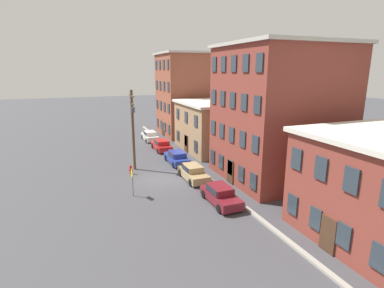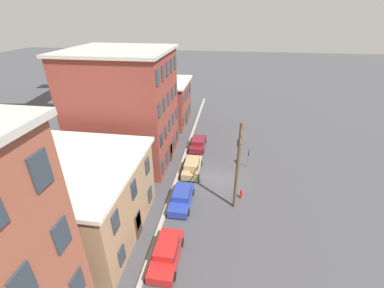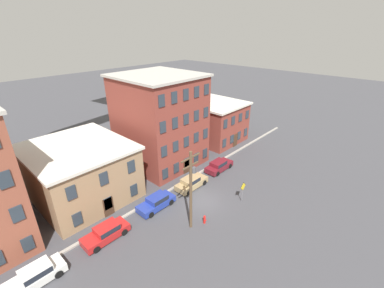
% 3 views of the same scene
% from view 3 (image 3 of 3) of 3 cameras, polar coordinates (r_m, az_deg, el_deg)
% --- Properties ---
extents(ground_plane, '(200.00, 200.00, 0.00)m').
position_cam_3_polar(ground_plane, '(30.50, 2.72, -12.60)').
color(ground_plane, '#424247').
extents(kerb_strip, '(56.00, 0.36, 0.16)m').
position_cam_3_polar(kerb_strip, '(32.95, -3.35, -9.28)').
color(kerb_strip, '#9E998E').
rests_on(kerb_strip, ground_plane).
extents(apartment_midblock, '(10.38, 11.55, 6.41)m').
position_cam_3_polar(apartment_midblock, '(32.52, -23.57, -5.55)').
color(apartment_midblock, '#9E7A56').
rests_on(apartment_midblock, ground_plane).
extents(apartment_far, '(10.25, 10.72, 12.82)m').
position_cam_3_polar(apartment_far, '(36.52, -7.16, 5.22)').
color(apartment_far, brown).
rests_on(apartment_far, ground_plane).
extents(apartment_annex, '(8.88, 11.24, 6.75)m').
position_cam_3_polar(apartment_annex, '(45.76, 4.14, 5.35)').
color(apartment_annex, brown).
rests_on(apartment_annex, ground_plane).
extents(car_white, '(4.40, 1.92, 1.43)m').
position_cam_3_polar(car_white, '(25.64, -31.52, -23.60)').
color(car_white, silver).
rests_on(car_white, ground_plane).
extents(car_red, '(4.40, 1.92, 1.43)m').
position_cam_3_polar(car_red, '(26.90, -18.55, -18.06)').
color(car_red, '#B21E1E').
rests_on(car_red, ground_plane).
extents(car_blue, '(4.40, 1.92, 1.43)m').
position_cam_3_polar(car_blue, '(29.45, -7.87, -12.57)').
color(car_blue, '#233899').
rests_on(car_blue, ground_plane).
extents(car_tan, '(4.40, 1.92, 1.43)m').
position_cam_3_polar(car_tan, '(32.39, -0.17, -8.48)').
color(car_tan, tan).
rests_on(car_tan, ground_plane).
extents(car_maroon, '(4.40, 1.92, 1.43)m').
position_cam_3_polar(car_maroon, '(36.27, 5.99, -4.72)').
color(car_maroon, maroon).
rests_on(car_maroon, ground_plane).
extents(caution_sign, '(1.05, 0.08, 2.55)m').
position_cam_3_polar(caution_sign, '(30.05, 11.23, -9.74)').
color(caution_sign, slate).
rests_on(caution_sign, ground_plane).
extents(utility_pole, '(2.40, 0.44, 8.48)m').
position_cam_3_polar(utility_pole, '(24.34, -0.21, -9.51)').
color(utility_pole, brown).
rests_on(utility_pole, ground_plane).
extents(fire_hydrant, '(0.24, 0.34, 0.96)m').
position_cam_3_polar(fire_hydrant, '(27.39, 2.80, -16.36)').
color(fire_hydrant, red).
rests_on(fire_hydrant, ground_plane).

